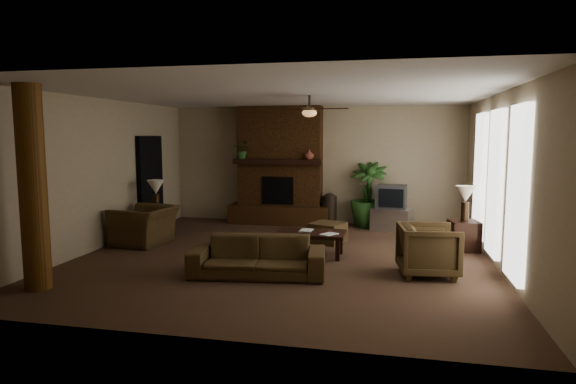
% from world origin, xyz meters
% --- Properties ---
extents(room_shell, '(7.00, 7.00, 7.00)m').
position_xyz_m(room_shell, '(0.00, 0.00, 1.40)').
color(room_shell, brown).
rests_on(room_shell, ground).
extents(fireplace, '(2.40, 0.70, 2.80)m').
position_xyz_m(fireplace, '(-0.80, 3.22, 1.16)').
color(fireplace, '#522F15').
rests_on(fireplace, ground).
extents(windows, '(0.08, 3.65, 2.35)m').
position_xyz_m(windows, '(3.45, 0.20, 1.35)').
color(windows, white).
rests_on(windows, ground).
extents(log_column, '(0.36, 0.36, 2.80)m').
position_xyz_m(log_column, '(-2.95, -2.40, 1.40)').
color(log_column, brown).
rests_on(log_column, ground).
extents(doorway, '(0.10, 1.00, 2.10)m').
position_xyz_m(doorway, '(-3.44, 1.80, 1.05)').
color(doorway, black).
rests_on(doorway, ground).
extents(ceiling_fan, '(1.35, 1.35, 0.37)m').
position_xyz_m(ceiling_fan, '(0.40, 0.30, 2.53)').
color(ceiling_fan, '#302215').
rests_on(ceiling_fan, ceiling).
extents(sofa, '(2.08, 0.83, 0.79)m').
position_xyz_m(sofa, '(-0.14, -1.17, 0.40)').
color(sofa, '#4B3920').
rests_on(sofa, ground).
extents(armchair_left, '(0.81, 1.17, 0.98)m').
position_xyz_m(armchair_left, '(-2.88, 0.45, 0.49)').
color(armchair_left, '#4B3920').
rests_on(armchair_left, ground).
extents(armchair_right, '(0.88, 0.93, 0.86)m').
position_xyz_m(armchair_right, '(2.39, -0.63, 0.43)').
color(armchair_right, '#4B3920').
rests_on(armchair_right, ground).
extents(coffee_table, '(1.20, 0.70, 0.43)m').
position_xyz_m(coffee_table, '(0.46, 0.19, 0.37)').
color(coffee_table, black).
rests_on(coffee_table, ground).
extents(ottoman, '(0.77, 0.77, 0.40)m').
position_xyz_m(ottoman, '(0.61, 1.30, 0.20)').
color(ottoman, '#4B3920').
rests_on(ottoman, ground).
extents(tv_stand, '(0.95, 0.71, 0.50)m').
position_xyz_m(tv_stand, '(1.85, 2.82, 0.25)').
color(tv_stand, silver).
rests_on(tv_stand, ground).
extents(tv, '(0.70, 0.59, 0.52)m').
position_xyz_m(tv, '(1.83, 2.81, 0.76)').
color(tv, '#3B3B3E').
rests_on(tv, tv_stand).
extents(floor_vase, '(0.34, 0.34, 0.77)m').
position_xyz_m(floor_vase, '(0.42, 3.15, 0.43)').
color(floor_vase, black).
rests_on(floor_vase, ground).
extents(floor_plant, '(0.97, 1.57, 0.84)m').
position_xyz_m(floor_plant, '(1.30, 3.15, 0.42)').
color(floor_plant, '#295321').
rests_on(floor_plant, ground).
extents(side_table_left, '(0.54, 0.54, 0.55)m').
position_xyz_m(side_table_left, '(-2.93, 1.14, 0.28)').
color(side_table_left, black).
rests_on(side_table_left, ground).
extents(lamp_left, '(0.37, 0.37, 0.65)m').
position_xyz_m(lamp_left, '(-2.94, 1.09, 1.00)').
color(lamp_left, '#302215').
rests_on(lamp_left, side_table_left).
extents(side_table_right, '(0.58, 0.58, 0.55)m').
position_xyz_m(side_table_right, '(3.15, 1.19, 0.28)').
color(side_table_right, black).
rests_on(side_table_right, ground).
extents(lamp_right, '(0.45, 0.45, 0.65)m').
position_xyz_m(lamp_right, '(3.15, 1.17, 1.00)').
color(lamp_right, '#302215').
rests_on(lamp_right, side_table_right).
extents(mantel_plant, '(0.44, 0.47, 0.33)m').
position_xyz_m(mantel_plant, '(-1.64, 2.95, 1.72)').
color(mantel_plant, '#295321').
rests_on(mantel_plant, fireplace).
extents(mantel_vase, '(0.24, 0.25, 0.22)m').
position_xyz_m(mantel_vase, '(-0.04, 2.96, 1.67)').
color(mantel_vase, '#944D3B').
rests_on(mantel_vase, fireplace).
extents(book_a, '(0.22, 0.05, 0.29)m').
position_xyz_m(book_a, '(0.26, 0.22, 0.57)').
color(book_a, '#999999').
rests_on(book_a, coffee_table).
extents(book_b, '(0.19, 0.13, 0.29)m').
position_xyz_m(book_b, '(0.71, 0.04, 0.58)').
color(book_b, '#999999').
rests_on(book_b, coffee_table).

